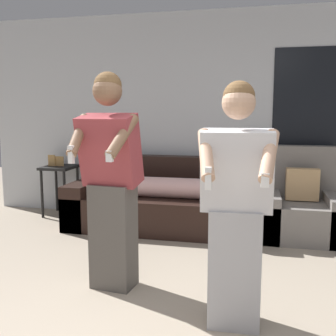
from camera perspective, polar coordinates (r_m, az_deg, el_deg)
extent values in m
cube|color=silver|center=(5.20, 7.34, 7.29)|extent=(6.46, 0.06, 2.70)
cube|color=black|center=(5.20, 21.14, 9.02)|extent=(1.10, 0.01, 1.30)
cube|color=black|center=(4.89, -1.26, -6.25)|extent=(2.19, 0.99, 0.41)
cube|color=black|center=(5.18, -0.24, -0.65)|extent=(2.19, 0.22, 0.44)
cube|color=black|center=(5.18, -11.62, -4.80)|extent=(0.28, 0.99, 0.55)
cube|color=black|center=(4.74, 10.10, -5.97)|extent=(0.28, 0.99, 0.55)
cylinder|color=beige|center=(4.70, -1.63, -2.78)|extent=(1.10, 0.24, 0.24)
cube|color=slate|center=(4.75, 18.74, -7.11)|extent=(0.85, 0.81, 0.41)
cube|color=slate|center=(4.95, 18.65, -0.45)|extent=(0.85, 0.20, 0.61)
cube|color=slate|center=(4.71, 14.68, -6.43)|extent=(0.18, 0.81, 0.51)
cube|color=slate|center=(4.79, 22.80, -6.58)|extent=(0.18, 0.81, 0.51)
cube|color=tan|center=(4.72, 18.89, -2.24)|extent=(0.36, 0.14, 0.36)
cube|color=black|center=(5.59, -15.47, 0.11)|extent=(0.41, 0.48, 0.04)
cylinder|color=black|center=(5.56, -17.82, -3.63)|extent=(0.04, 0.04, 0.65)
cylinder|color=black|center=(5.40, -14.76, -3.84)|extent=(0.04, 0.04, 0.65)
cylinder|color=black|center=(5.89, -15.88, -2.89)|extent=(0.04, 0.04, 0.65)
cylinder|color=black|center=(5.74, -12.95, -3.06)|extent=(0.04, 0.04, 0.65)
cube|color=tan|center=(5.61, -16.53, 0.97)|extent=(0.10, 0.02, 0.17)
cube|color=tan|center=(5.58, -15.50, 0.87)|extent=(0.13, 0.02, 0.15)
cube|color=#56514C|center=(3.26, -7.91, -9.70)|extent=(0.36, 0.28, 0.85)
cube|color=#99383D|center=(3.09, -8.45, 2.56)|extent=(0.48, 0.38, 0.58)
sphere|color=brown|center=(3.06, -8.79, 10.99)|extent=(0.23, 0.23, 0.23)
sphere|color=brown|center=(3.07, -8.74, 11.71)|extent=(0.21, 0.21, 0.21)
cylinder|color=brown|center=(3.04, -12.87, 4.67)|extent=(0.10, 0.36, 0.32)
cube|color=white|center=(2.91, -13.88, 1.91)|extent=(0.04, 0.04, 0.13)
cylinder|color=brown|center=(2.87, -6.65, 4.61)|extent=(0.18, 0.36, 0.32)
cube|color=white|center=(2.76, -8.48, 1.71)|extent=(0.05, 0.04, 0.08)
cube|color=#B2B2B7|center=(2.72, 9.63, -14.02)|extent=(0.35, 0.25, 0.80)
cube|color=silver|center=(2.54, 9.98, -0.31)|extent=(0.46, 0.28, 0.53)
sphere|color=tan|center=(2.50, 10.22, 9.31)|extent=(0.21, 0.21, 0.21)
sphere|color=brown|center=(2.51, 10.25, 10.14)|extent=(0.20, 0.20, 0.20)
cylinder|color=tan|center=(2.38, 5.53, 1.99)|extent=(0.16, 0.36, 0.31)
cube|color=white|center=(2.25, 5.86, -1.51)|extent=(0.04, 0.04, 0.13)
cylinder|color=tan|center=(2.38, 14.48, 1.76)|extent=(0.13, 0.36, 0.31)
cube|color=white|center=(2.25, 13.90, -1.72)|extent=(0.05, 0.04, 0.08)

